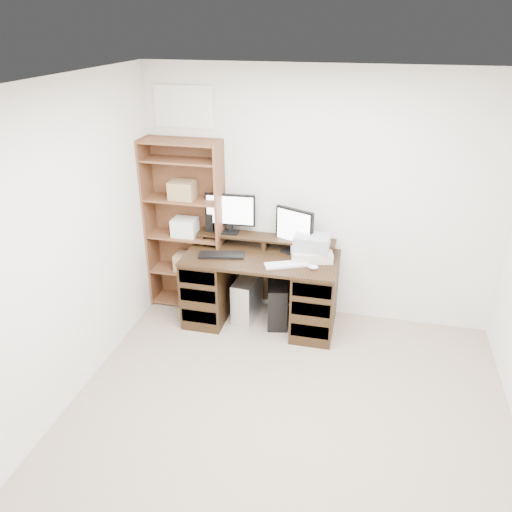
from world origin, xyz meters
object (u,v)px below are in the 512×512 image
(printer, at_px, (311,254))
(tower_black, at_px, (277,301))
(tower_silver, at_px, (247,298))
(desk, at_px, (261,288))
(monitor_wide, at_px, (230,211))
(monitor_small, at_px, (294,229))
(bookshelf, at_px, (186,225))

(printer, relative_size, tower_black, 0.79)
(tower_silver, bearing_deg, tower_black, 3.96)
(desk, xyz_separation_m, printer, (0.48, 0.06, 0.41))
(monitor_wide, bearing_deg, tower_silver, -43.15)
(monitor_small, relative_size, tower_silver, 1.00)
(desk, bearing_deg, printer, 7.61)
(monitor_wide, relative_size, monitor_small, 1.14)
(monitor_wide, relative_size, tower_silver, 1.14)
(monitor_wide, xyz_separation_m, tower_black, (0.54, -0.19, -0.87))
(tower_black, bearing_deg, printer, -9.22)
(monitor_small, bearing_deg, monitor_wide, -162.15)
(bookshelf, bearing_deg, monitor_wide, 2.92)
(printer, relative_size, tower_silver, 0.86)
(monitor_small, height_order, bookshelf, bookshelf)
(bookshelf, bearing_deg, tower_silver, -12.62)
(monitor_wide, bearing_deg, desk, -35.73)
(tower_silver, distance_m, bookshelf, 0.99)
(tower_black, bearing_deg, bookshelf, 159.13)
(monitor_wide, xyz_separation_m, monitor_small, (0.66, -0.06, -0.10))
(monitor_wide, relative_size, printer, 1.33)
(monitor_small, xyz_separation_m, tower_silver, (-0.45, -0.12, -0.77))
(monitor_wide, bearing_deg, printer, -14.77)
(desk, height_order, bookshelf, bookshelf)
(desk, xyz_separation_m, monitor_wide, (-0.37, 0.24, 0.71))
(monitor_small, xyz_separation_m, tower_black, (-0.13, -0.13, -0.77))
(monitor_wide, height_order, monitor_small, monitor_wide)
(monitor_small, bearing_deg, tower_black, -111.91)
(tower_silver, relative_size, tower_black, 0.93)
(tower_silver, bearing_deg, printer, 5.93)
(monitor_small, distance_m, bookshelf, 1.14)
(desk, xyz_separation_m, monitor_small, (0.29, 0.18, 0.60))
(desk, bearing_deg, monitor_small, 31.69)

